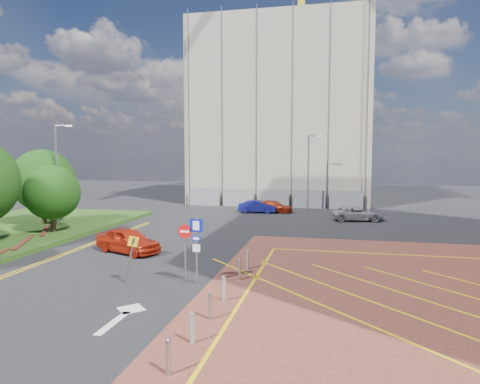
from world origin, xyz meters
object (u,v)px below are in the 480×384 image
(warning_sign, at_px, (131,253))
(tree_d, at_px, (43,180))
(car_red_left, at_px, (128,240))
(car_blue_back, at_px, (257,206))
(sign_cluster, at_px, (192,242))
(car_red_back, at_px, (273,206))
(car_silver_back, at_px, (357,214))
(tree_c, at_px, (52,192))
(lamp_back, at_px, (309,170))
(lamp_left_far, at_px, (57,171))

(warning_sign, bearing_deg, tree_d, 138.03)
(car_red_left, xyz_separation_m, car_blue_back, (4.61, 19.19, -0.12))
(car_blue_back, bearing_deg, sign_cluster, 179.20)
(car_red_back, relative_size, car_silver_back, 0.88)
(sign_cluster, distance_m, car_red_left, 7.91)
(car_red_left, bearing_deg, tree_c, 86.89)
(lamp_back, relative_size, car_blue_back, 2.07)
(car_blue_back, height_order, car_red_back, car_blue_back)
(tree_c, relative_size, car_red_back, 1.21)
(tree_d, bearing_deg, car_blue_back, 38.45)
(tree_c, xyz_separation_m, car_red_back, (14.10, 16.14, -2.61))
(warning_sign, height_order, car_red_back, warning_sign)
(car_blue_back, relative_size, car_silver_back, 0.84)
(sign_cluster, bearing_deg, warning_sign, -167.98)
(sign_cluster, bearing_deg, lamp_back, 82.03)
(tree_d, distance_m, warning_sign, 19.01)
(tree_d, xyz_separation_m, car_silver_back, (25.26, 9.09, -3.23))
(car_red_back, xyz_separation_m, car_silver_back, (8.16, -4.05, 0.05))
(tree_c, relative_size, lamp_back, 0.61)
(sign_cluster, relative_size, car_red_left, 0.72)
(sign_cluster, xyz_separation_m, car_red_back, (0.30, 25.15, -1.37))
(car_red_left, relative_size, car_blue_back, 1.15)
(tree_c, bearing_deg, lamp_back, 45.68)
(lamp_left_far, xyz_separation_m, warning_sign, (11.94, -11.61, -3.23))
(tree_d, height_order, car_red_left, tree_d)
(tree_d, xyz_separation_m, sign_cluster, (16.80, -12.02, -1.92))
(car_red_left, xyz_separation_m, car_silver_back, (14.33, 15.94, -0.12))
(lamp_left_far, height_order, lamp_back, lamp_left_far)
(lamp_back, bearing_deg, lamp_left_far, -139.14)
(lamp_back, xyz_separation_m, car_blue_back, (-5.04, -2.66, -3.72))
(lamp_left_far, height_order, warning_sign, lamp_left_far)
(car_blue_back, height_order, car_silver_back, same)
(lamp_back, bearing_deg, car_red_back, -151.88)
(lamp_left_far, relative_size, car_red_back, 1.98)
(car_red_left, bearing_deg, lamp_left_far, 79.32)
(tree_c, height_order, sign_cluster, tree_c)
(lamp_back, relative_size, warning_sign, 3.56)
(warning_sign, bearing_deg, sign_cluster, 12.02)
(lamp_back, distance_m, car_red_back, 5.46)
(warning_sign, xyz_separation_m, car_red_back, (3.08, 25.75, -0.84))
(sign_cluster, xyz_separation_m, car_blue_back, (-1.26, 24.35, -1.32))
(tree_c, height_order, car_red_left, tree_c)
(sign_cluster, relative_size, car_red_back, 0.79)
(tree_d, distance_m, lamp_left_far, 2.44)
(tree_c, bearing_deg, car_blue_back, 50.73)
(tree_d, distance_m, sign_cluster, 20.74)
(lamp_left_far, height_order, car_red_left, lamp_left_far)
(tree_c, xyz_separation_m, car_silver_back, (22.26, 12.09, -2.56))
(tree_c, distance_m, car_blue_back, 19.98)
(tree_c, bearing_deg, car_red_left, -25.89)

